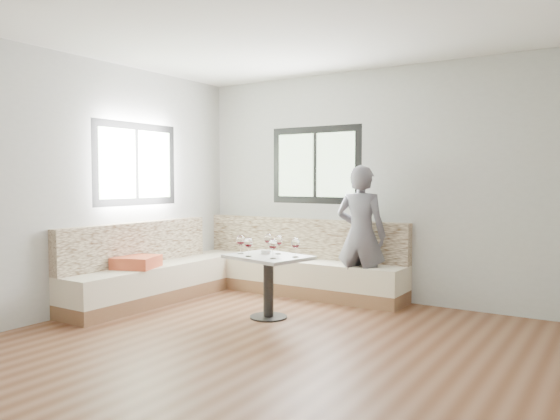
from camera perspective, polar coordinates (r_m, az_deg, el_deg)
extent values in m
cube|color=brown|center=(4.73, -1.67, -14.83)|extent=(5.00, 5.00, 0.01)
cube|color=white|center=(4.69, -1.73, 19.73)|extent=(5.00, 5.00, 0.01)
cube|color=#B7B7B2|center=(6.71, 10.50, 2.61)|extent=(5.00, 0.01, 2.80)
cube|color=#B7B7B2|center=(6.27, -20.91, 2.41)|extent=(0.01, 5.00, 2.80)
cube|color=black|center=(7.10, 3.73, 4.71)|extent=(1.30, 0.02, 1.00)
cube|color=black|center=(6.83, -14.79, 4.66)|extent=(0.02, 1.30, 1.00)
cube|color=brown|center=(7.08, 1.56, -8.08)|extent=(2.90, 0.55, 0.16)
cube|color=#F2DFC3|center=(7.04, 1.56, -6.28)|extent=(2.90, 0.55, 0.29)
cube|color=beige|center=(7.16, 2.42, -2.92)|extent=(2.90, 0.14, 0.50)
cube|color=brown|center=(6.73, -13.53, -8.76)|extent=(0.55, 2.25, 0.16)
cube|color=#F2DFC3|center=(6.69, -13.56, -6.88)|extent=(0.55, 2.25, 0.29)
cube|color=beige|center=(6.78, -14.80, -3.37)|extent=(0.14, 2.25, 0.50)
cube|color=#D93F35|center=(6.50, -14.78, -5.27)|extent=(0.58, 0.58, 0.13)
cylinder|color=black|center=(5.89, -1.21, -11.10)|extent=(0.40, 0.40, 0.02)
cylinder|color=black|center=(5.82, -1.22, -8.18)|extent=(0.11, 0.11, 0.63)
cube|color=silver|center=(5.76, -1.22, -4.93)|extent=(0.93, 0.79, 0.04)
imported|color=#5E5B65|center=(6.46, 8.46, -2.59)|extent=(0.62, 0.43, 1.63)
cylinder|color=white|center=(5.87, -1.51, -4.40)|extent=(0.10, 0.10, 0.04)
sphere|color=black|center=(5.87, -1.33, -4.29)|extent=(0.02, 0.02, 0.02)
sphere|color=black|center=(5.89, -1.57, -4.27)|extent=(0.02, 0.02, 0.02)
sphere|color=black|center=(5.86, -1.58, -4.30)|extent=(0.02, 0.02, 0.02)
cylinder|color=white|center=(5.90, -4.14, -4.55)|extent=(0.07, 0.07, 0.01)
cylinder|color=white|center=(5.89, -4.14, -4.10)|extent=(0.01, 0.01, 0.09)
ellipsoid|color=white|center=(5.88, -4.15, -3.15)|extent=(0.09, 0.09, 0.11)
cylinder|color=#4A040A|center=(5.88, -4.14, -3.41)|extent=(0.06, 0.06, 0.02)
cylinder|color=white|center=(5.67, -3.32, -4.85)|extent=(0.07, 0.07, 0.01)
cylinder|color=white|center=(5.67, -3.32, -4.39)|extent=(0.01, 0.01, 0.09)
ellipsoid|color=white|center=(5.66, -3.32, -3.40)|extent=(0.09, 0.09, 0.11)
cylinder|color=#4A040A|center=(5.66, -3.32, -3.67)|extent=(0.06, 0.06, 0.02)
cylinder|color=white|center=(5.52, -0.75, -5.08)|extent=(0.07, 0.07, 0.01)
cylinder|color=white|center=(5.51, -0.75, -4.60)|extent=(0.01, 0.01, 0.09)
ellipsoid|color=white|center=(5.50, -0.75, -3.59)|extent=(0.09, 0.09, 0.11)
cylinder|color=#4A040A|center=(5.50, -0.75, -3.86)|extent=(0.06, 0.06, 0.02)
cylinder|color=white|center=(5.85, -0.19, -4.61)|extent=(0.07, 0.07, 0.01)
cylinder|color=white|center=(5.84, -0.19, -4.15)|extent=(0.01, 0.01, 0.09)
ellipsoid|color=white|center=(5.83, -0.19, -3.20)|extent=(0.09, 0.09, 0.11)
cylinder|color=#4A040A|center=(5.83, -0.19, -3.46)|extent=(0.06, 0.06, 0.02)
cylinder|color=white|center=(5.61, 1.63, -4.95)|extent=(0.07, 0.07, 0.01)
cylinder|color=white|center=(5.60, 1.63, -4.47)|extent=(0.01, 0.01, 0.09)
ellipsoid|color=white|center=(5.59, 1.63, -3.48)|extent=(0.09, 0.09, 0.11)
cylinder|color=#4A040A|center=(5.59, 1.63, -3.75)|extent=(0.06, 0.06, 0.02)
cylinder|color=white|center=(6.02, -1.24, -4.38)|extent=(0.07, 0.07, 0.01)
cylinder|color=white|center=(6.01, -1.25, -3.94)|extent=(0.01, 0.01, 0.09)
ellipsoid|color=white|center=(6.00, -1.25, -3.02)|extent=(0.09, 0.09, 0.11)
cylinder|color=#4A040A|center=(6.00, -1.25, -3.27)|extent=(0.06, 0.06, 0.02)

